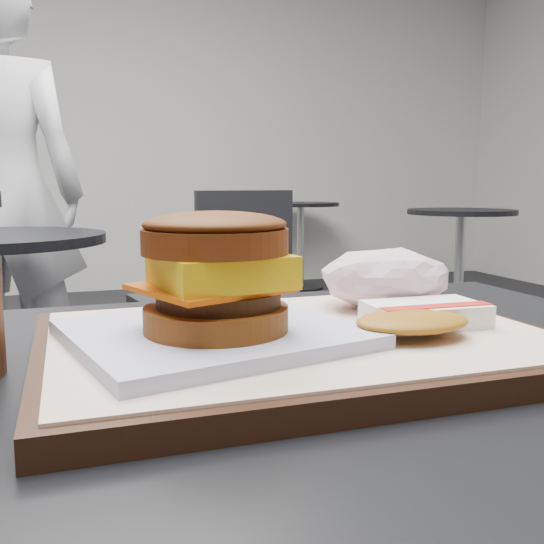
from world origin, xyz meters
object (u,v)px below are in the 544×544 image
at_px(crumpled_wrapper, 386,278).
at_px(patron, 3,194).
at_px(hash_brown, 420,317).
at_px(neighbor_chair, 215,289).
at_px(serving_tray, 298,344).
at_px(breakfast_sandwich, 216,288).

relative_size(crumpled_wrapper, patron, 0.07).
bearing_deg(hash_brown, neighbor_chair, 81.54).
bearing_deg(hash_brown, crumpled_wrapper, 76.91).
bearing_deg(neighbor_chair, hash_brown, -98.46).
relative_size(serving_tray, hash_brown, 3.18).
relative_size(hash_brown, crumpled_wrapper, 1.00).
relative_size(breakfast_sandwich, neighbor_chair, 0.25).
bearing_deg(crumpled_wrapper, neighbor_chair, 81.79).
distance_m(breakfast_sandwich, patron, 2.27).
bearing_deg(serving_tray, hash_brown, -18.02).
height_order(hash_brown, patron, patron).
distance_m(serving_tray, crumpled_wrapper, 0.13).
bearing_deg(breakfast_sandwich, serving_tray, 12.00).
relative_size(breakfast_sandwich, crumpled_wrapper, 1.85).
bearing_deg(patron, neighbor_chair, 160.32).
distance_m(crumpled_wrapper, neighbor_chair, 1.77).
bearing_deg(patron, crumpled_wrapper, 114.16).
xyz_separation_m(serving_tray, breakfast_sandwich, (-0.07, -0.01, 0.05)).
xyz_separation_m(serving_tray, neighbor_chair, (0.36, 1.78, -0.27)).
bearing_deg(hash_brown, serving_tray, 161.98).
xyz_separation_m(breakfast_sandwich, crumpled_wrapper, (0.18, 0.07, -0.01)).
bearing_deg(crumpled_wrapper, hash_brown, -103.09).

